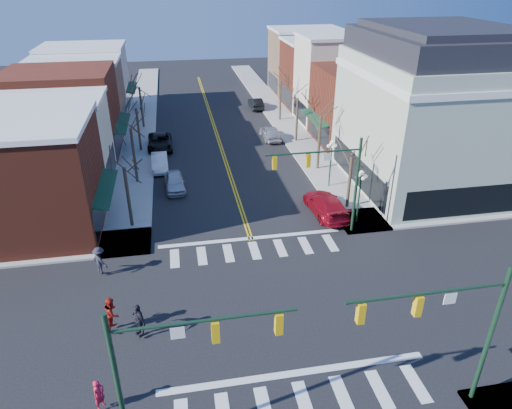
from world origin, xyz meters
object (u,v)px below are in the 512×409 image
car_right_near (326,204)px  pedestrian_dark_b (100,260)px  car_left_mid (160,162)px  car_left_far (160,142)px  car_left_near (175,182)px  pedestrian_dark_a (139,320)px  car_right_mid (270,133)px  lamppost_midblock (331,156)px  pedestrian_red_a (99,395)px  car_right_far (256,103)px  victorian_corner (432,110)px  lamppost_corner (360,188)px  pedestrian_red_b (112,313)px

car_right_near → pedestrian_dark_b: 17.12m
car_left_mid → car_left_far: 5.62m
car_left_near → car_left_mid: (-1.30, 4.78, 0.01)m
pedestrian_dark_b → car_left_far: bearing=-51.6°
pedestrian_dark_a → car_left_mid: bearing=144.8°
car_right_mid → car_left_far: bearing=2.5°
lamppost_midblock → pedestrian_dark_a: (-15.50, -15.76, -1.85)m
car_left_far → pedestrian_dark_a: bearing=-92.4°
car_left_mid → pedestrian_dark_b: size_ratio=2.31×
car_right_near → pedestrian_red_a: 21.62m
car_right_mid → car_right_far: (0.64, 12.65, -0.04)m
victorian_corner → car_left_far: size_ratio=2.63×
victorian_corner → pedestrian_dark_b: 28.56m
lamppost_corner → car_left_near: size_ratio=1.05×
victorian_corner → lamppost_midblock: (-8.30, 0.50, -3.70)m
lamppost_midblock → car_left_far: 19.27m
car_right_near → pedestrian_dark_b: (-16.31, -5.20, 0.27)m
car_left_near → car_right_far: bearing=61.2°
lamppost_midblock → pedestrian_red_a: 26.33m
car_left_far → pedestrian_dark_b: pedestrian_dark_b is taller
car_right_mid → victorian_corner: bearing=126.3°
pedestrian_red_a → pedestrian_dark_a: size_ratio=0.79×
car_left_near → car_right_mid: car_right_mid is taller
car_left_near → car_left_far: (-1.30, 10.40, 0.05)m
car_right_far → pedestrian_red_b: size_ratio=2.21×
car_right_far → pedestrian_red_a: 48.37m
car_left_mid → car_right_mid: bearing=26.5°
car_right_near → pedestrian_red_a: pedestrian_red_a is taller
victorian_corner → car_left_mid: bearing=162.4°
victorian_corner → pedestrian_dark_b: victorian_corner is taller
car_right_mid → pedestrian_red_b: (-14.45, -28.29, 0.38)m
car_left_near → car_right_mid: 15.66m
car_left_mid → car_left_far: car_left_far is taller
car_left_near → car_right_near: size_ratio=0.74×
lamppost_corner → car_left_near: 15.93m
car_left_far → car_right_far: 18.63m
lamppost_corner → victorian_corner: bearing=35.9°
car_left_mid → car_right_near: car_right_near is taller
lamppost_midblock → car_left_near: size_ratio=1.05×
car_left_near → pedestrian_red_b: 17.39m
victorian_corner → car_left_near: size_ratio=3.46×
pedestrian_red_a → victorian_corner: bearing=-15.5°
lamppost_midblock → pedestrian_red_a: bearing=-130.3°
car_left_near → pedestrian_red_a: size_ratio=2.70×
car_left_mid → car_right_far: bearing=54.6°
car_left_far → pedestrian_dark_b: 22.48m
car_left_mid → pedestrian_red_a: size_ratio=2.82×
car_left_mid → pedestrian_red_b: pedestrian_red_b is taller
lamppost_midblock → car_left_far: (-14.60, 12.38, -2.21)m
lamppost_corner → car_right_near: lamppost_corner is taller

